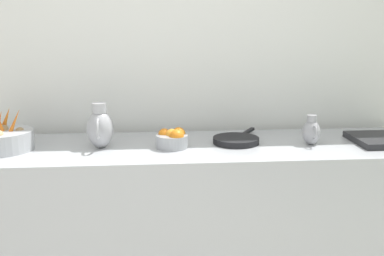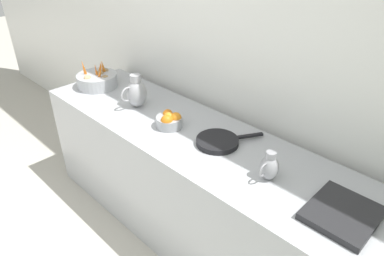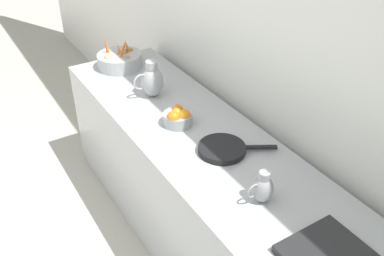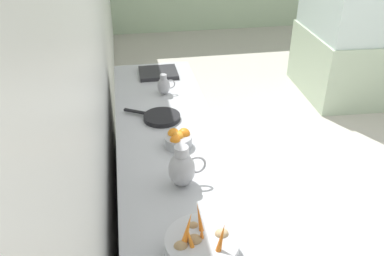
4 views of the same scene
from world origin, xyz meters
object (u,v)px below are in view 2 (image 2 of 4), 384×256
vegetable_colander (97,80)px  skillet_on_counter (218,141)px  metal_pitcher_tall (136,92)px  metal_pitcher_short (269,167)px  orange_bowl (170,120)px

vegetable_colander → skillet_on_counter: (-0.04, 1.30, -0.04)m
metal_pitcher_tall → metal_pitcher_short: bearing=88.3°
metal_pitcher_tall → metal_pitcher_short: (0.03, 1.19, -0.04)m
metal_pitcher_tall → vegetable_colander: bearing=-89.5°
skillet_on_counter → vegetable_colander: bearing=-88.2°
orange_bowl → metal_pitcher_short: bearing=90.1°
metal_pitcher_tall → metal_pitcher_short: size_ratio=1.47×
skillet_on_counter → metal_pitcher_short: bearing=80.4°
metal_pitcher_short → skillet_on_counter: bearing=-99.6°
metal_pitcher_tall → skillet_on_counter: (-0.04, 0.77, -0.10)m
vegetable_colander → metal_pitcher_short: vegetable_colander is taller
orange_bowl → skillet_on_counter: orange_bowl is taller
metal_pitcher_tall → skillet_on_counter: metal_pitcher_tall is taller
orange_bowl → skillet_on_counter: (-0.07, 0.37, -0.03)m
metal_pitcher_tall → orange_bowl: bearing=84.9°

